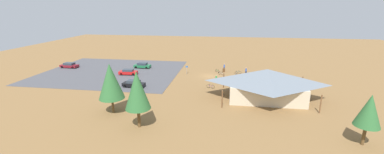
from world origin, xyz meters
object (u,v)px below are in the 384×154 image
(visitor_by_pavilion, at_px, (224,67))
(visitor_crossing_yard, at_px, (246,71))
(car_red_mid_lot, at_px, (128,72))
(trash_bin, at_px, (224,70))
(bicycle_black_yard_right, at_px, (258,79))
(bicycle_teal_mid_cluster, at_px, (238,72))
(bicycle_purple_near_sign, at_px, (211,86))
(bicycle_silver_yard_left, at_px, (221,73))
(car_black_back_corner, at_px, (134,84))
(bicycle_green_back_row, at_px, (218,71))
(bicycle_blue_lone_west, at_px, (276,77))
(pine_far_east, at_px, (137,90))
(bike_pavilion, at_px, (266,82))
(car_maroon_front_row, at_px, (69,65))
(car_green_far_end, at_px, (142,65))
(bicycle_orange_front_row, at_px, (267,76))
(bicycle_white_near_porch, at_px, (237,74))
(visitor_near_lot, at_px, (216,79))
(lot_sign, at_px, (187,69))
(pine_far_west, at_px, (369,111))
(pine_midwest, at_px, (111,81))

(visitor_by_pavilion, relative_size, visitor_crossing_yard, 1.06)
(car_red_mid_lot, height_order, visitor_by_pavilion, visitor_by_pavilion)
(trash_bin, xyz_separation_m, bicycle_black_yard_right, (-7.93, 6.53, -0.06))
(bicycle_teal_mid_cluster, bearing_deg, bicycle_purple_near_sign, 64.30)
(bicycle_silver_yard_left, distance_m, car_black_back_corner, 21.62)
(trash_bin, height_order, bicycle_teal_mid_cluster, trash_bin)
(bicycle_green_back_row, bearing_deg, car_black_back_corner, 41.32)
(bicycle_blue_lone_west, bearing_deg, visitor_crossing_yard, -22.13)
(bicycle_green_back_row, height_order, bicycle_silver_yard_left, bicycle_silver_yard_left)
(visitor_by_pavilion, distance_m, visitor_crossing_yard, 6.16)
(pine_far_east, height_order, bicycle_green_back_row, pine_far_east)
(bike_pavilion, relative_size, bicycle_purple_near_sign, 9.63)
(bicycle_silver_yard_left, bearing_deg, bicycle_blue_lone_west, 173.61)
(bicycle_teal_mid_cluster, relative_size, car_maroon_front_row, 0.34)
(car_green_far_end, relative_size, car_maroon_front_row, 0.93)
(bicycle_orange_front_row, distance_m, car_maroon_front_row, 52.17)
(bicycle_purple_near_sign, bearing_deg, bike_pavilion, 155.92)
(visitor_by_pavilion, bearing_deg, bicycle_white_near_porch, 123.00)
(pine_far_east, bearing_deg, bicycle_teal_mid_cluster, -115.47)
(car_red_mid_lot, distance_m, visitor_near_lot, 22.01)
(car_black_back_corner, bearing_deg, bike_pavilion, 173.66)
(car_maroon_front_row, relative_size, visitor_crossing_yard, 2.81)
(bicycle_purple_near_sign, bearing_deg, lot_sign, -56.64)
(bicycle_orange_front_row, relative_size, car_maroon_front_row, 0.28)
(visitor_crossing_yard, bearing_deg, bicycle_green_back_row, -7.49)
(lot_sign, bearing_deg, bicycle_blue_lone_west, 177.73)
(visitor_by_pavilion, bearing_deg, bicycle_orange_front_row, 151.81)
(lot_sign, distance_m, car_red_mid_lot, 14.40)
(bicycle_blue_lone_west, distance_m, car_black_back_corner, 32.42)
(pine_far_east, height_order, bicycle_orange_front_row, pine_far_east)
(car_green_far_end, relative_size, car_black_back_corner, 0.95)
(bicycle_purple_near_sign, distance_m, car_red_mid_lot, 22.06)
(car_red_mid_lot, relative_size, visitor_crossing_yard, 2.64)
(bicycle_green_back_row, bearing_deg, car_red_mid_lot, 14.68)
(bicycle_green_back_row, bearing_deg, pine_far_west, 121.08)
(bicycle_purple_near_sign, bearing_deg, visitor_by_pavilion, -99.22)
(car_green_far_end, bearing_deg, visitor_by_pavilion, -178.54)
(bicycle_purple_near_sign, bearing_deg, bicycle_silver_yard_left, -99.38)
(lot_sign, bearing_deg, car_red_mid_lot, 11.39)
(pine_far_west, distance_m, car_green_far_end, 51.87)
(bicycle_blue_lone_west, relative_size, bicycle_orange_front_row, 1.25)
(bicycle_white_near_porch, bearing_deg, bicycle_purple_near_sign, 61.68)
(lot_sign, xyz_separation_m, bicycle_purple_near_sign, (-6.70, 10.18, -1.02))
(pine_midwest, relative_size, visitor_by_pavilion, 4.40)
(lot_sign, height_order, bicycle_green_back_row, lot_sign)
(bicycle_orange_front_row, height_order, car_red_mid_lot, car_red_mid_lot)
(trash_bin, distance_m, car_maroon_front_row, 41.93)
(bicycle_teal_mid_cluster, xyz_separation_m, visitor_crossing_yard, (-1.92, 0.25, 0.53))
(bicycle_blue_lone_west, distance_m, bicycle_purple_near_sign, 17.33)
(bicycle_green_back_row, distance_m, car_red_mid_lot, 22.35)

